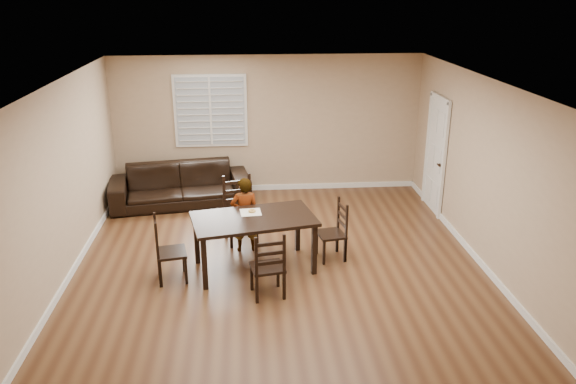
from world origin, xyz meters
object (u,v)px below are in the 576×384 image
object	(u,v)px
chair_far	(269,270)
donut	(252,211)
child	(245,215)
chair_near	(239,210)
chair_right	(338,232)
sofa	(180,185)
chair_left	(163,252)
dining_table	(254,223)

from	to	relation	value
chair_far	donut	size ratio (longest dim) A/B	8.51
child	chair_near	bearing A→B (deg)	-82.69
chair_right	sofa	size ratio (longest dim) A/B	0.36
chair_near	chair_right	size ratio (longest dim) A/B	1.17
chair_near	chair_left	world-z (taller)	chair_near
chair_near	sofa	bearing A→B (deg)	109.94
dining_table	child	bearing A→B (deg)	90.00
chair_far	chair_right	world-z (taller)	chair_far
chair_left	chair_right	bearing A→B (deg)	-88.96
sofa	chair_near	bearing A→B (deg)	-64.45
chair_far	chair_left	size ratio (longest dim) A/B	0.98
chair_far	sofa	xyz separation A→B (m)	(-1.51, 3.60, -0.05)
child	sofa	distance (m)	2.43
chair_left	donut	size ratio (longest dim) A/B	8.67
chair_right	child	size ratio (longest dim) A/B	0.77
dining_table	chair_left	xyz separation A→B (m)	(-1.28, -0.26, -0.29)
chair_near	child	xyz separation A→B (m)	(0.10, -0.46, 0.11)
donut	chair_right	bearing A→B (deg)	2.86
chair_near	chair_right	world-z (taller)	chair_near
chair_far	chair_left	bearing A→B (deg)	-33.51
dining_table	sofa	world-z (taller)	dining_table
chair_left	donut	world-z (taller)	chair_left
chair_near	sofa	xyz separation A→B (m)	(-1.11, 1.64, -0.11)
child	sofa	world-z (taller)	child
dining_table	chair_left	size ratio (longest dim) A/B	1.96
chair_right	donut	xyz separation A→B (m)	(-1.29, -0.06, 0.42)
chair_right	sofa	xyz separation A→B (m)	(-2.61, 2.46, -0.04)
dining_table	chair_left	bearing A→B (deg)	179.90
chair_left	donut	distance (m)	1.40
chair_far	donut	bearing A→B (deg)	-89.96
dining_table	donut	bearing A→B (deg)	83.66
chair_near	child	size ratio (longest dim) A/B	0.90
sofa	child	bearing A→B (deg)	-68.62
sofa	donut	bearing A→B (deg)	-70.94
chair_right	child	world-z (taller)	child
child	donut	xyz separation A→B (m)	(0.11, -0.42, 0.23)
dining_table	chair_right	distance (m)	1.33
dining_table	chair_right	size ratio (longest dim) A/B	2.05
chair_near	child	distance (m)	0.49
child	chair_right	bearing A→B (deg)	160.81
dining_table	donut	size ratio (longest dim) A/B	16.98
chair_near	chair_right	bearing A→B (deg)	-42.78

